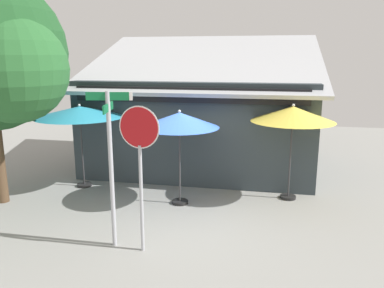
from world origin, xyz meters
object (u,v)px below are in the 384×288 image
(patio_umbrella_teal_left, at_px, (80,112))
(patio_umbrella_mustard_right, at_px, (293,115))
(stop_sign, at_px, (140,151))
(patio_umbrella_royal_blue_center, at_px, (179,121))
(street_sign_post, at_px, (111,155))

(patio_umbrella_teal_left, xyz_separation_m, patio_umbrella_mustard_right, (6.12, 0.18, 0.08))
(stop_sign, xyz_separation_m, patio_umbrella_mustard_right, (3.07, 3.62, 0.26))
(stop_sign, distance_m, patio_umbrella_royal_blue_center, 2.66)
(patio_umbrella_mustard_right, bearing_deg, street_sign_post, -136.55)
(patio_umbrella_mustard_right, bearing_deg, stop_sign, -130.28)
(patio_umbrella_royal_blue_center, distance_m, patio_umbrella_mustard_right, 3.06)
(street_sign_post, xyz_separation_m, patio_umbrella_teal_left, (-2.40, 3.34, 0.33))
(street_sign_post, relative_size, patio_umbrella_royal_blue_center, 1.27)
(stop_sign, relative_size, patio_umbrella_teal_left, 1.13)
(patio_umbrella_teal_left, bearing_deg, patio_umbrella_mustard_right, 1.71)
(patio_umbrella_royal_blue_center, bearing_deg, patio_umbrella_teal_left, 166.23)
(street_sign_post, relative_size, stop_sign, 1.09)
(patio_umbrella_teal_left, bearing_deg, patio_umbrella_royal_blue_center, -13.77)
(patio_umbrella_royal_blue_center, relative_size, patio_umbrella_mustard_right, 0.96)
(patio_umbrella_teal_left, distance_m, patio_umbrella_royal_blue_center, 3.31)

